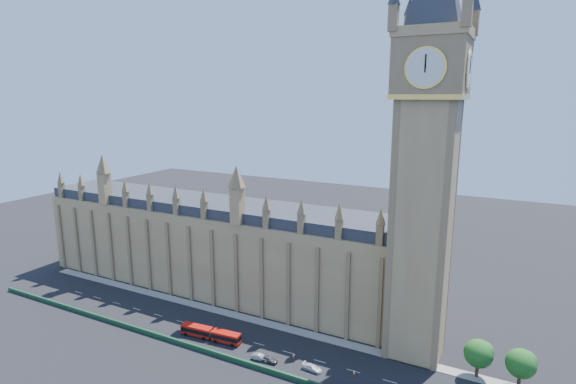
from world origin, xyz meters
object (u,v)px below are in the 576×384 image
at_px(red_bus, 211,334).
at_px(car_silver, 260,357).
at_px(car_white, 312,368).
at_px(car_grey, 269,359).

height_order(red_bus, car_silver, red_bus).
relative_size(car_silver, car_white, 0.90).
bearing_deg(red_bus, car_white, -5.57).
bearing_deg(red_bus, car_silver, -12.50).
relative_size(red_bus, car_white, 3.61).
bearing_deg(car_white, car_silver, 102.59).
relative_size(car_grey, car_white, 0.92).
distance_m(car_grey, car_white, 10.11).
distance_m(car_grey, car_silver, 2.20).
relative_size(red_bus, car_silver, 4.03).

